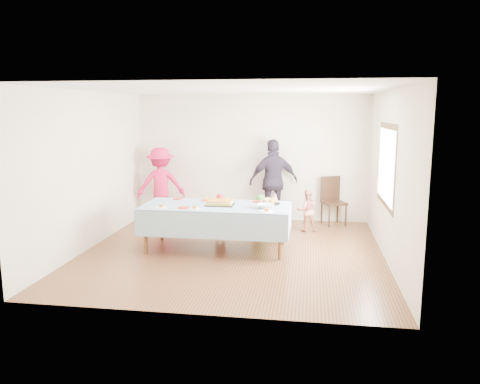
% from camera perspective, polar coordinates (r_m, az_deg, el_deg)
% --- Properties ---
extents(ground, '(5.00, 5.00, 0.00)m').
position_cam_1_polar(ground, '(8.01, -0.88, -7.30)').
color(ground, '#472614').
rests_on(ground, ground).
extents(room_walls, '(5.04, 5.04, 2.72)m').
position_cam_1_polar(room_walls, '(7.67, -0.51, 5.43)').
color(room_walls, beige).
rests_on(room_walls, ground).
extents(party_table, '(2.50, 1.10, 0.78)m').
position_cam_1_polar(party_table, '(7.98, -2.91, -2.00)').
color(party_table, '#51391C').
rests_on(party_table, ground).
extents(birthday_cake, '(0.47, 0.36, 0.08)m').
position_cam_1_polar(birthday_cake, '(7.97, -2.45, -1.31)').
color(birthday_cake, black).
rests_on(birthday_cake, party_table).
extents(rolls_tray, '(0.34, 0.34, 0.10)m').
position_cam_1_polar(rolls_tray, '(8.06, 3.67, -1.16)').
color(rolls_tray, black).
rests_on(rolls_tray, party_table).
extents(punch_bowl, '(0.29, 0.29, 0.07)m').
position_cam_1_polar(punch_bowl, '(7.72, 3.17, -1.73)').
color(punch_bowl, silver).
rests_on(punch_bowl, party_table).
extents(party_hat, '(0.09, 0.09, 0.16)m').
position_cam_1_polar(party_hat, '(8.27, 4.34, -0.63)').
color(party_hat, silver).
rests_on(party_hat, party_table).
extents(fork_pile, '(0.24, 0.18, 0.07)m').
position_cam_1_polar(fork_pile, '(7.73, 1.53, -1.71)').
color(fork_pile, white).
rests_on(fork_pile, party_table).
extents(plate_red_far_a, '(0.20, 0.20, 0.01)m').
position_cam_1_polar(plate_red_far_a, '(8.57, -7.56, -0.82)').
color(plate_red_far_a, red).
rests_on(plate_red_far_a, party_table).
extents(plate_red_far_b, '(0.19, 0.19, 0.01)m').
position_cam_1_polar(plate_red_far_b, '(8.39, -4.15, -1.00)').
color(plate_red_far_b, red).
rests_on(plate_red_far_b, party_table).
extents(plate_red_far_c, '(0.18, 0.18, 0.01)m').
position_cam_1_polar(plate_red_far_c, '(8.34, -1.67, -1.04)').
color(plate_red_far_c, red).
rests_on(plate_red_far_c, party_table).
extents(plate_red_far_d, '(0.16, 0.16, 0.01)m').
position_cam_1_polar(plate_red_far_d, '(8.24, 2.04, -1.17)').
color(plate_red_far_d, red).
rests_on(plate_red_far_d, party_table).
extents(plate_red_near, '(0.19, 0.19, 0.01)m').
position_cam_1_polar(plate_red_near, '(7.79, -6.92, -1.90)').
color(plate_red_near, red).
rests_on(plate_red_near, party_table).
extents(plate_white_left, '(0.20, 0.20, 0.01)m').
position_cam_1_polar(plate_white_left, '(7.85, -9.57, -1.87)').
color(plate_white_left, white).
rests_on(plate_white_left, party_table).
extents(plate_white_mid, '(0.19, 0.19, 0.01)m').
position_cam_1_polar(plate_white_mid, '(7.67, -5.55, -2.06)').
color(plate_white_mid, white).
rests_on(plate_white_mid, party_table).
extents(plate_white_right, '(0.24, 0.24, 0.01)m').
position_cam_1_polar(plate_white_right, '(7.45, 3.26, -2.39)').
color(plate_white_right, white).
rests_on(plate_white_right, party_table).
extents(dining_chair, '(0.57, 0.57, 1.00)m').
position_cam_1_polar(dining_chair, '(10.00, 11.19, -0.70)').
color(dining_chair, black).
rests_on(dining_chair, ground).
extents(toddler_left, '(0.35, 0.28, 0.84)m').
position_cam_1_polar(toddler_left, '(8.82, -2.46, -2.87)').
color(toddler_left, red).
rests_on(toddler_left, ground).
extents(toddler_mid, '(0.43, 0.30, 0.84)m').
position_cam_1_polar(toddler_mid, '(8.71, 2.49, -3.02)').
color(toddler_mid, '#3D7C29').
rests_on(toddler_mid, ground).
extents(toddler_right, '(0.46, 0.39, 0.84)m').
position_cam_1_polar(toddler_right, '(9.33, 8.15, -2.25)').
color(toddler_right, tan).
rests_on(toddler_right, ground).
extents(adult_left, '(1.16, 0.88, 1.59)m').
position_cam_1_polar(adult_left, '(10.23, -9.62, 0.93)').
color(adult_left, '#D61A4B').
rests_on(adult_left, ground).
extents(adult_right, '(1.13, 0.77, 1.78)m').
position_cam_1_polar(adult_right, '(9.88, 4.12, 1.29)').
color(adult_right, '#2F2838').
rests_on(adult_right, ground).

